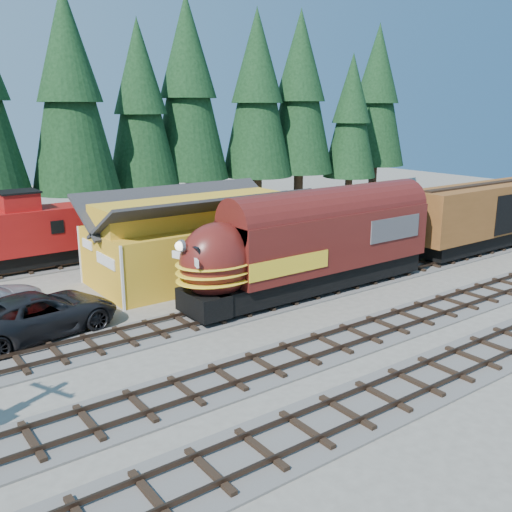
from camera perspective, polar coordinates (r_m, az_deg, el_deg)
ground at (r=26.95m, az=5.51°, el=-7.28°), size 120.00×120.00×0.00m
track_siding at (r=36.41m, az=13.10°, el=-1.64°), size 68.00×3.20×0.33m
track_main_south at (r=33.04m, az=20.99°, el=-3.93°), size 68.00×3.20×0.33m
depot at (r=34.27m, az=-6.14°, el=2.66°), size 12.80×7.00×5.30m
conifer_backdrop at (r=50.16m, az=-7.95°, el=15.29°), size 79.42×24.92×17.55m
locomotive at (r=30.98m, az=5.00°, el=0.65°), size 16.19×3.22×4.40m
boxcar at (r=43.77m, az=21.90°, el=3.91°), size 14.17×3.04×4.45m
caboose at (r=38.15m, az=-23.55°, el=1.80°), size 8.98×2.60×4.67m
pickup_truck_a at (r=27.63m, az=-20.95°, el=-5.45°), size 7.65×4.50×2.00m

